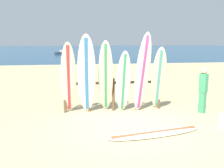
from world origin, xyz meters
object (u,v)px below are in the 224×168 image
(surfboard_leaning_far_left, at_px, (69,79))
(surfboard_leaning_center_right, at_px, (142,73))
(surfboard_leaning_center, at_px, (123,82))
(surfboard_leaning_right, at_px, (159,79))
(beachgoer_standing, at_px, (203,88))
(surfboard_leaning_center_left, at_px, (106,77))
(surfboard_lying_on_sand, at_px, (155,133))
(small_boat_offshore, at_px, (63,53))
(surfboard_leaning_left, at_px, (87,76))
(surfboard_rack, at_px, (113,91))

(surfboard_leaning_far_left, distance_m, surfboard_leaning_center_right, 2.33)
(surfboard_leaning_center, xyz_separation_m, surfboard_leaning_right, (1.18, 0.01, 0.06))
(surfboard_leaning_center, xyz_separation_m, surfboard_leaning_center_right, (0.60, -0.09, 0.28))
(surfboard_leaning_center, bearing_deg, beachgoer_standing, -8.27)
(surfboard_leaning_far_left, bearing_deg, beachgoer_standing, -5.23)
(surfboard_leaning_center_left, relative_size, surfboard_lying_on_sand, 0.91)
(surfboard_leaning_center_left, height_order, small_boat_offshore, surfboard_leaning_center_left)
(surfboard_leaning_left, xyz_separation_m, surfboard_lying_on_sand, (1.62, -1.86, -1.24))
(surfboard_leaning_center_right, relative_size, small_boat_offshore, 0.87)
(surfboard_leaning_far_left, height_order, beachgoer_standing, surfboard_leaning_far_left)
(surfboard_leaning_far_left, bearing_deg, surfboard_leaning_center, -0.71)
(surfboard_rack, relative_size, beachgoer_standing, 2.21)
(surfboard_leaning_right, distance_m, beachgoer_standing, 1.45)
(surfboard_leaning_center_right, bearing_deg, surfboard_leaning_right, 9.89)
(surfboard_rack, height_order, small_boat_offshore, surfboard_rack)
(surfboard_leaning_center, distance_m, surfboard_lying_on_sand, 2.23)
(surfboard_leaning_left, bearing_deg, surfboard_lying_on_sand, -48.93)
(surfboard_leaning_center, xyz_separation_m, surfboard_lying_on_sand, (0.44, -1.95, -0.99))
(beachgoer_standing, distance_m, small_boat_offshore, 35.84)
(small_boat_offshore, bearing_deg, surfboard_leaning_far_left, -87.30)
(surfboard_leaning_far_left, relative_size, beachgoer_standing, 1.55)
(surfboard_rack, xyz_separation_m, surfboard_lying_on_sand, (0.72, -2.28, -0.65))
(surfboard_rack, xyz_separation_m, surfboard_leaning_center, (0.28, -0.33, 0.34))
(beachgoer_standing, xyz_separation_m, small_boat_offshore, (-5.94, 35.35, -0.57))
(surfboard_leaning_far_left, bearing_deg, surfboard_leaning_center_right, -2.86)
(surfboard_leaning_center_right, bearing_deg, surfboard_leaning_left, 179.83)
(surfboard_leaning_center_left, distance_m, surfboard_leaning_center_right, 1.18)
(surfboard_leaning_center, relative_size, beachgoer_standing, 1.36)
(surfboard_leaning_far_left, distance_m, surfboard_lying_on_sand, 3.14)
(surfboard_leaning_right, xyz_separation_m, beachgoer_standing, (1.38, -0.38, -0.26))
(surfboard_leaning_far_left, xyz_separation_m, surfboard_leaning_left, (0.55, -0.11, 0.11))
(surfboard_leaning_center_right, xyz_separation_m, surfboard_lying_on_sand, (-0.15, -1.85, -1.27))
(surfboard_leaning_center_right, xyz_separation_m, surfboard_leaning_right, (0.58, 0.10, -0.22))
(surfboard_leaning_far_left, xyz_separation_m, surfboard_lying_on_sand, (2.17, -1.97, -1.13))
(surfboard_leaning_far_left, distance_m, surfboard_leaning_left, 0.57)
(surfboard_leaning_far_left, xyz_separation_m, surfboard_leaning_right, (2.91, -0.02, -0.08))
(surfboard_leaning_center_right, height_order, surfboard_lying_on_sand, surfboard_leaning_center_right)
(surfboard_leaning_center, height_order, small_boat_offshore, surfboard_leaning_center)
(surfboard_leaning_right, height_order, surfboard_lying_on_sand, surfboard_leaning_right)
(surfboard_leaning_far_left, relative_size, surfboard_leaning_center_left, 0.98)
(surfboard_leaning_left, relative_size, small_boat_offshore, 0.85)
(surfboard_lying_on_sand, xyz_separation_m, small_boat_offshore, (-3.82, 36.92, 0.22))
(surfboard_leaning_left, height_order, surfboard_leaning_right, surfboard_leaning_left)
(surfboard_leaning_center_right, xyz_separation_m, small_boat_offshore, (-3.98, 35.07, -1.05))
(surfboard_leaning_right, bearing_deg, small_boat_offshore, 97.43)
(surfboard_leaning_left, relative_size, surfboard_lying_on_sand, 0.98)
(surfboard_rack, xyz_separation_m, surfboard_leaning_left, (-0.90, -0.42, 0.59))
(surfboard_leaning_left, distance_m, surfboard_lying_on_sand, 2.76)
(surfboard_leaning_center, xyz_separation_m, small_boat_offshore, (-3.38, 34.97, -0.77))
(surfboard_leaning_center_right, height_order, surfboard_leaning_right, surfboard_leaning_center_right)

